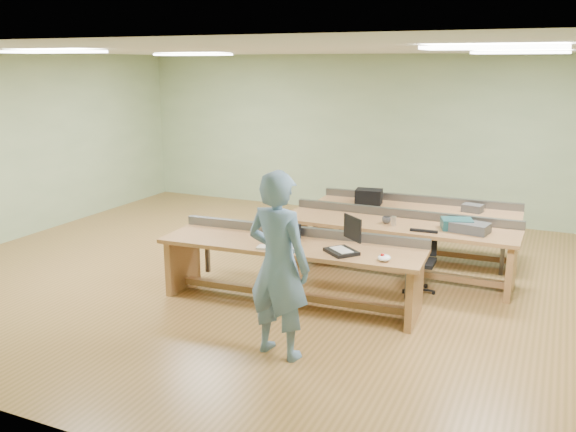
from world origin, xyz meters
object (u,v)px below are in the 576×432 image
Objects in this scene: parts_bin_grey at (470,227)px; workbench_mid at (397,236)px; parts_bin_teal at (457,224)px; task_chair at (420,270)px; camera_bag at (289,231)px; drinks_can at (394,221)px; mug at (386,220)px; workbench_back at (415,219)px; workbench_front at (292,258)px; laptop_base at (341,252)px; person at (278,265)px.

workbench_mid is at bearing 175.39° from parts_bin_grey.
task_chair is at bearing -127.21° from parts_bin_teal.
workbench_mid is 12.12× the size of camera_bag.
camera_bag is 1.76m from task_chair.
camera_bag is 1.51m from drinks_can.
mug is at bearing -179.18° from parts_bin_grey.
workbench_back is 1.56m from task_chair.
workbench_front is 0.72m from laptop_base.
person reaches higher than workbench_front.
camera_bag reaches higher than mug.
task_chair is (0.42, -0.45, -0.28)m from workbench_mid.
camera_bag reaches higher than workbench_front.
mug is at bearing -87.47° from person.
camera_bag is at bearing -116.60° from workbench_back.
camera_bag is at bearing -59.34° from person.
workbench_back reaches higher than mug.
person reaches higher than task_chair.
person is 3.04m from parts_bin_teal.
workbench_mid is 0.68m from task_chair.
person is 1.60m from camera_bag.
laptop_base is 2.99× the size of mug.
workbench_front is 6.96× the size of parts_bin_grey.
parts_bin_teal is 0.20m from parts_bin_grey.
workbench_mid is 1.02m from workbench_back.
parts_bin_teal is 0.81m from drinks_can.
laptop_base is (0.68, -0.14, 0.21)m from workbench_front.
person is 3.04m from parts_bin_grey.
person is at bearing -61.58° from laptop_base.
parts_bin_teal is (1.01, 1.59, 0.05)m from laptop_base.
camera_bag is at bearing -153.23° from task_chair.
parts_bin_grey is (1.19, 1.50, 0.04)m from laptop_base.
camera_bag is 2.23× the size of mug.
mug is (0.91, 1.17, -0.04)m from camera_bag.
laptop_base is 0.45× the size of task_chair.
parts_bin_grey is (1.87, 1.36, 0.25)m from workbench_front.
workbench_mid is 6.87× the size of parts_bin_grey.
workbench_mid is 2.82m from person.
parts_bin_teal reaches higher than task_chair.
mug is (-0.13, -0.09, 0.23)m from workbench_mid.
camera_bag is at bearing -149.28° from parts_bin_grey.
person reaches higher than workbench_mid.
workbench_front is 27.36× the size of mug.
parts_bin_teal is (1.82, 1.27, -0.02)m from camera_bag.
task_chair is 2.04× the size of parts_bin_teal.
person is 2.40× the size of task_chair.
drinks_can is (0.12, -0.07, 0.02)m from mug.
workbench_front is at bearing -120.33° from mug.
laptop_base is at bearing -8.15° from camera_bag.
task_chair is at bearing 42.46° from camera_bag.
workbench_front is 9.16× the size of laptop_base.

